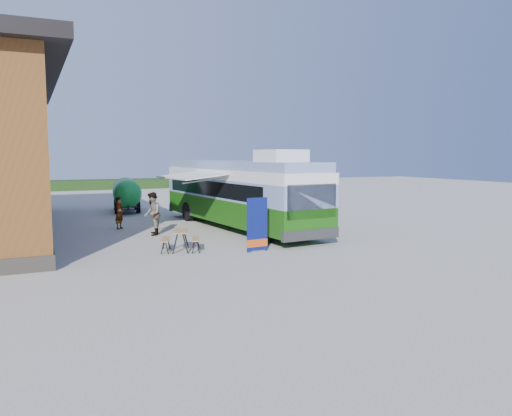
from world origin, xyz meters
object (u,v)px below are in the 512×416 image
bus (238,191)px  slurry_tanker (126,193)px  banner (257,230)px  person_a (119,213)px  picnic_table (181,236)px  person_b (152,214)px

bus → slurry_tanker: (-3.77, 9.66, -0.62)m
banner → person_a: bearing=109.6°
picnic_table → slurry_tanker: size_ratio=0.30×
bus → person_a: bus is taller
banner → slurry_tanker: bearing=92.2°
slurry_tanker → bus: bearing=-61.0°
picnic_table → bus: bearing=65.4°
person_a → person_b: bearing=-120.0°
bus → person_a: (-5.44, 2.08, -1.04)m
picnic_table → person_a: (-1.15, 6.76, 0.20)m
picnic_table → slurry_tanker: slurry_tanker is taller
bus → picnic_table: 6.46m
person_a → bus: bearing=-72.6°
banner → picnic_table: banner is taller
person_b → picnic_table: bearing=16.9°
bus → person_a: bearing=153.7°
picnic_table → person_b: person_b is taller
banner → slurry_tanker: slurry_tanker is taller
bus → banner: size_ratio=6.23×
picnic_table → person_b: (-0.12, 4.16, 0.38)m
banner → slurry_tanker: 15.75m
picnic_table → person_b: 4.18m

